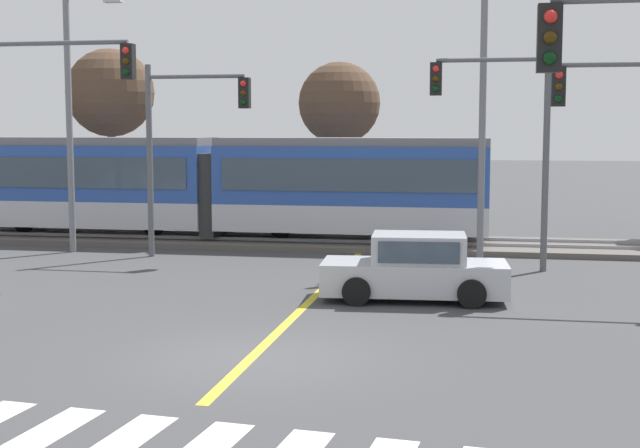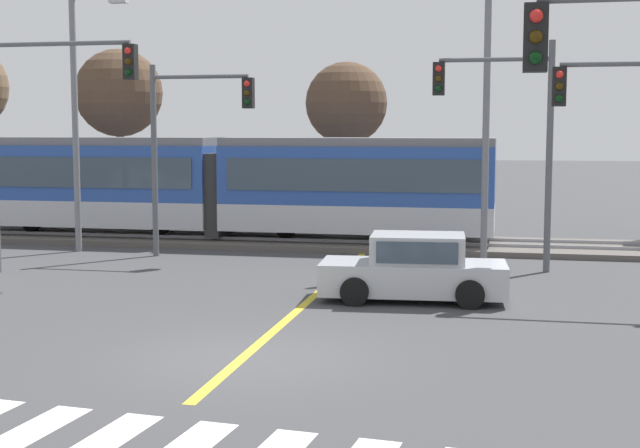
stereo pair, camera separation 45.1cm
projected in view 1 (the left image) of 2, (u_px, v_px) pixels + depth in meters
The scene contains 15 objects.
ground_plane at pixel (250, 358), 15.17m from camera, with size 200.00×200.00×0.00m, color #3D3D3F.
track_bed at pixel (367, 243), 29.82m from camera, with size 120.00×4.00×0.18m, color #56514C.
rail_near at pixel (364, 242), 29.10m from camera, with size 120.00×0.08×0.10m, color #939399.
rail_far at pixel (370, 236), 30.51m from camera, with size 120.00×0.08×0.10m, color #939399.
light_rail_tram at pixel (216, 183), 30.56m from camera, with size 18.50×2.64×3.43m.
crosswalk_stripe_2 at pixel (29, 443), 11.09m from camera, with size 0.56×2.80×0.01m, color silver.
lane_centre_line at pixel (310, 301), 20.23m from camera, with size 0.20×15.64×0.01m, color gold.
sedan_crossing at pixel (415, 270), 20.33m from camera, with size 4.31×2.13×1.52m.
traffic_light_far_right at pixel (508, 123), 24.25m from camera, with size 3.25×0.38×6.26m.
traffic_light_mid_left at pixel (36, 113), 23.43m from camera, with size 4.25×0.38×6.45m.
traffic_light_far_left at pixel (183, 130), 26.74m from camera, with size 3.25×0.38×5.83m.
street_lamp_west at pixel (74, 106), 27.83m from camera, with size 1.95×0.28×8.15m.
street_lamp_centre at pixel (490, 84), 25.51m from camera, with size 2.32×0.28×9.16m.
bare_tree_west at pixel (110, 94), 35.47m from camera, with size 3.50×3.50×7.08m.
bare_tree_east at pixel (339, 104), 33.97m from camera, with size 3.13×3.13×6.45m.
Camera 1 is at (3.90, -14.37, 3.89)m, focal length 50.00 mm.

